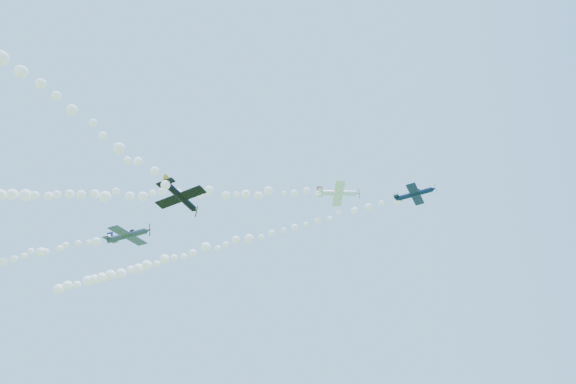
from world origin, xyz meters
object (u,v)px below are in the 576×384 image
(plane_grey, at_px, (128,235))
(plane_black, at_px, (180,197))
(plane_white, at_px, (338,193))
(plane_navy, at_px, (415,194))

(plane_grey, distance_m, plane_black, 15.65)
(plane_black, bearing_deg, plane_white, -25.19)
(plane_white, height_order, plane_navy, plane_white)
(plane_black, bearing_deg, plane_navy, -43.87)
(plane_navy, bearing_deg, plane_grey, -156.64)
(plane_white, xyz_separation_m, plane_grey, (-30.91, -14.20, -11.77))
(plane_white, relative_size, plane_navy, 1.11)
(plane_navy, distance_m, plane_grey, 45.79)
(plane_white, distance_m, plane_navy, 13.96)
(plane_white, height_order, plane_black, plane_white)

